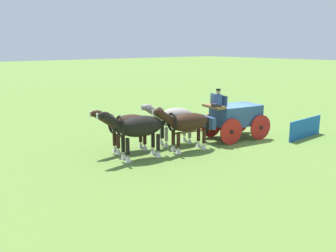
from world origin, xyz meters
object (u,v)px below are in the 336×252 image
(draft_horse_rear_off, at_px, (173,118))
(draft_horse_lead_off, at_px, (127,125))
(draft_horse_lead_near, at_px, (138,128))
(draft_horse_rear_near, at_px, (186,124))
(show_wagon, at_px, (234,116))

(draft_horse_rear_off, distance_m, draft_horse_lead_off, 2.61)
(draft_horse_lead_near, bearing_deg, draft_horse_rear_near, 169.60)
(draft_horse_rear_near, relative_size, draft_horse_lead_off, 1.04)
(draft_horse_rear_near, xyz_separation_m, draft_horse_rear_off, (-0.25, -1.28, 0.02))
(draft_horse_rear_near, relative_size, draft_horse_lead_near, 0.98)
(draft_horse_rear_off, relative_size, draft_horse_lead_off, 1.01)
(draft_horse_rear_near, height_order, draft_horse_lead_near, draft_horse_lead_near)
(show_wagon, height_order, draft_horse_lead_off, show_wagon)
(draft_horse_lead_off, bearing_deg, draft_horse_lead_near, 80.05)
(draft_horse_rear_near, bearing_deg, draft_horse_lead_near, -10.40)
(draft_horse_rear_off, bearing_deg, show_wagon, 158.90)
(show_wagon, height_order, draft_horse_rear_off, show_wagon)
(draft_horse_rear_near, bearing_deg, draft_horse_rear_off, -101.02)
(show_wagon, height_order, draft_horse_lead_near, show_wagon)
(draft_horse_rear_near, height_order, draft_horse_lead_off, draft_horse_rear_near)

